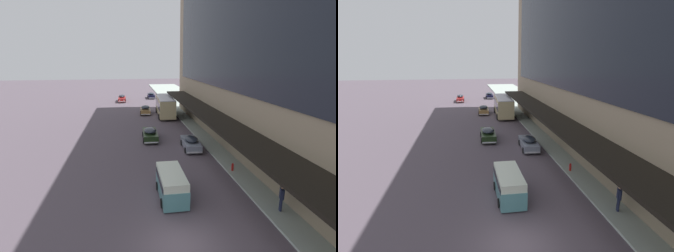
% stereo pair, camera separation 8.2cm
% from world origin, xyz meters
% --- Properties ---
extents(ground, '(240.00, 240.00, 0.00)m').
position_xyz_m(ground, '(0.00, 0.00, 0.00)').
color(ground, '#544852').
extents(transit_bus_kerbside_front, '(3.10, 9.45, 3.36)m').
position_xyz_m(transit_bus_kerbside_front, '(4.01, 32.85, 1.93)').
color(transit_bus_kerbside_front, tan).
rests_on(transit_bus_kerbside_front, ground).
extents(sedan_lead_mid, '(1.80, 4.96, 1.61)m').
position_xyz_m(sedan_lead_mid, '(-3.69, 50.07, 0.79)').
color(sedan_lead_mid, '#A32121').
rests_on(sedan_lead_mid, ground).
extents(sedan_second_near, '(1.94, 4.74, 1.48)m').
position_xyz_m(sedan_second_near, '(3.59, 54.39, 0.74)').
color(sedan_second_near, black).
rests_on(sedan_second_near, ground).
extents(sedan_trailing_mid, '(1.95, 4.87, 1.53)m').
position_xyz_m(sedan_trailing_mid, '(0.14, 19.31, 0.76)').
color(sedan_trailing_mid, '#1E3017').
rests_on(sedan_trailing_mid, ground).
extents(sedan_oncoming_front, '(2.06, 4.60, 1.58)m').
position_xyz_m(sedan_oncoming_front, '(0.71, 35.14, 0.78)').
color(sedan_oncoming_front, olive).
rests_on(sedan_oncoming_front, ground).
extents(sedan_second_mid, '(1.97, 4.67, 1.48)m').
position_xyz_m(sedan_second_mid, '(4.31, 15.20, 0.74)').
color(sedan_second_mid, gray).
rests_on(sedan_second_mid, ground).
extents(vw_van, '(1.92, 4.56, 1.96)m').
position_xyz_m(vw_van, '(0.39, 5.25, 1.10)').
color(vw_van, teal).
rests_on(vw_van, ground).
extents(pedestrian_at_kerb, '(0.37, 0.59, 1.86)m').
position_xyz_m(pedestrian_at_kerb, '(7.10, 2.07, 1.18)').
color(pedestrian_at_kerb, '#1E2440').
rests_on(pedestrian_at_kerb, sidewalk_kerb).
extents(fire_hydrant, '(0.20, 0.40, 0.70)m').
position_xyz_m(fire_hydrant, '(6.48, 8.55, 0.49)').
color(fire_hydrant, red).
rests_on(fire_hydrant, sidewalk_kerb).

